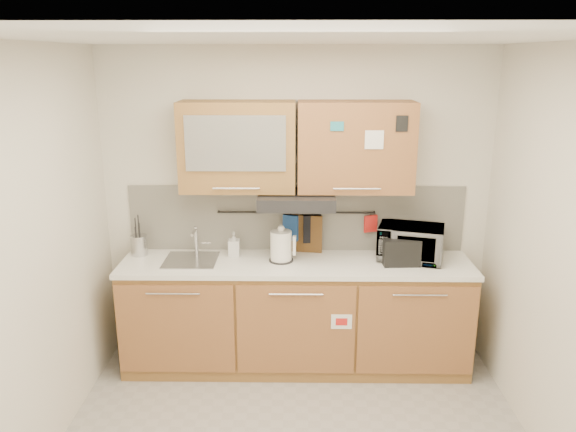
{
  "coord_description": "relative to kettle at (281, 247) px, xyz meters",
  "views": [
    {
      "loc": [
        -0.01,
        -3.04,
        2.51
      ],
      "look_at": [
        -0.06,
        1.05,
        1.34
      ],
      "focal_mm": 35.0,
      "sensor_mm": 36.0,
      "label": 1
    }
  ],
  "objects": [
    {
      "name": "backsplash",
      "position": [
        0.12,
        0.28,
        0.16
      ],
      "size": [
        2.8,
        0.02,
        0.56
      ],
      "primitive_type": "cube",
      "color": "silver",
      "rests_on": "countertop"
    },
    {
      "name": "kettle",
      "position": [
        0.0,
        0.0,
        0.0
      ],
      "size": [
        0.22,
        0.19,
        0.3
      ],
      "rotation": [
        0.0,
        0.0,
        -0.13
      ],
      "color": "white",
      "rests_on": "countertop"
    },
    {
      "name": "range_hood",
      "position": [
        0.12,
        0.04,
        0.38
      ],
      "size": [
        0.6,
        0.46,
        0.1
      ],
      "primitive_type": "cube",
      "color": "black",
      "rests_on": "upper_cabinets"
    },
    {
      "name": "pot_holder",
      "position": [
        0.74,
        0.22,
        0.13
      ],
      "size": [
        0.11,
        0.06,
        0.14
      ],
      "primitive_type": "cube",
      "rotation": [
        0.0,
        0.0,
        0.36
      ],
      "color": "red",
      "rests_on": "utensil_rail"
    },
    {
      "name": "soap_bottle",
      "position": [
        -0.39,
        0.12,
        -0.02
      ],
      "size": [
        0.09,
        0.1,
        0.2
      ],
      "primitive_type": "imported",
      "rotation": [
        0.0,
        0.0,
        0.03
      ],
      "color": "#999999",
      "rests_on": "countertop"
    },
    {
      "name": "ceiling",
      "position": [
        0.12,
        -1.21,
        1.56
      ],
      "size": [
        3.2,
        3.2,
        0.0
      ],
      "primitive_type": "plane",
      "rotation": [
        3.14,
        0.0,
        0.0
      ],
      "color": "white",
      "rests_on": "wall_back"
    },
    {
      "name": "cutting_board",
      "position": [
        0.17,
        0.22,
        -0.0
      ],
      "size": [
        0.33,
        0.08,
        0.41
      ],
      "primitive_type": "cube",
      "rotation": [
        0.0,
        0.0,
        -0.16
      ],
      "color": "brown",
      "rests_on": "utensil_rail"
    },
    {
      "name": "utensil_rail",
      "position": [
        0.12,
        0.24,
        0.22
      ],
      "size": [
        1.3,
        0.02,
        0.02
      ],
      "primitive_type": "cylinder",
      "rotation": [
        0.0,
        1.57,
        0.0
      ],
      "color": "black",
      "rests_on": "backsplash"
    },
    {
      "name": "upper_cabinets",
      "position": [
        0.11,
        0.11,
        0.79
      ],
      "size": [
        1.82,
        0.37,
        0.7
      ],
      "color": "olive",
      "rests_on": "wall_back"
    },
    {
      "name": "wall_back",
      "position": [
        0.12,
        0.29,
        0.26
      ],
      "size": [
        3.2,
        0.0,
        3.2
      ],
      "primitive_type": "plane",
      "rotation": [
        1.57,
        0.0,
        0.0
      ],
      "color": "silver",
      "rests_on": "ground"
    },
    {
      "name": "oven_mitt",
      "position": [
        0.07,
        0.22,
        0.09
      ],
      "size": [
        0.13,
        0.08,
        0.22
      ],
      "primitive_type": "cube",
      "rotation": [
        0.0,
        0.0,
        -0.43
      ],
      "color": "navy",
      "rests_on": "utensil_rail"
    },
    {
      "name": "toaster",
      "position": [
        0.95,
        -0.06,
        -0.01
      ],
      "size": [
        0.29,
        0.18,
        0.22
      ],
      "rotation": [
        0.0,
        0.0,
        0.05
      ],
      "color": "black",
      "rests_on": "countertop"
    },
    {
      "name": "utensil_crock",
      "position": [
        -1.18,
        0.13,
        -0.03
      ],
      "size": [
        0.17,
        0.17,
        0.34
      ],
      "rotation": [
        0.0,
        0.0,
        0.27
      ],
      "color": "#B9BABE",
      "rests_on": "countertop"
    },
    {
      "name": "dark_pouch",
      "position": [
        0.25,
        0.22,
        0.08
      ],
      "size": [
        0.15,
        0.06,
        0.24
      ],
      "primitive_type": "cube",
      "rotation": [
        0.0,
        0.0,
        0.12
      ],
      "color": "black",
      "rests_on": "utensil_rail"
    },
    {
      "name": "countertop",
      "position": [
        0.12,
        -0.02,
        -0.14
      ],
      "size": [
        2.82,
        0.62,
        0.04
      ],
      "primitive_type": "cube",
      "color": "white",
      "rests_on": "base_cabinet"
    },
    {
      "name": "wall_right",
      "position": [
        1.72,
        -1.21,
        0.26
      ],
      "size": [
        0.0,
        3.0,
        3.0
      ],
      "primitive_type": "plane",
      "rotation": [
        1.57,
        0.0,
        -1.57
      ],
      "color": "silver",
      "rests_on": "ground"
    },
    {
      "name": "wall_left",
      "position": [
        -1.48,
        -1.21,
        0.26
      ],
      "size": [
        0.0,
        3.0,
        3.0
      ],
      "primitive_type": "plane",
      "rotation": [
        1.57,
        0.0,
        1.57
      ],
      "color": "silver",
      "rests_on": "ground"
    },
    {
      "name": "microwave",
      "position": [
        1.04,
        0.05,
        0.02
      ],
      "size": [
        0.58,
        0.47,
        0.28
      ],
      "primitive_type": "imported",
      "rotation": [
        0.0,
        0.0,
        -0.27
      ],
      "color": "#999999",
      "rests_on": "countertop"
    },
    {
      "name": "sink",
      "position": [
        -0.73,
        -0.0,
        -0.12
      ],
      "size": [
        0.42,
        0.4,
        0.26
      ],
      "color": "silver",
      "rests_on": "countertop"
    },
    {
      "name": "base_cabinet",
      "position": [
        0.12,
        -0.02,
        -0.64
      ],
      "size": [
        2.8,
        0.64,
        0.88
      ],
      "color": "olive",
      "rests_on": "floor"
    }
  ]
}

